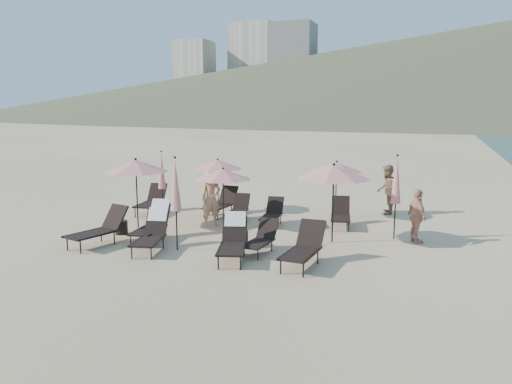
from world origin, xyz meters
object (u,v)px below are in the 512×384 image
(umbrella_open_4, at_px, (337,167))
(beachgoer_c, at_px, (417,216))
(lounger_0, at_px, (99,228))
(umbrella_closed_1, at_px, (396,180))
(beachgoer_a, at_px, (211,199))
(beachgoer_b, at_px, (387,190))
(lounger_8, at_px, (238,209))
(lounger_10, at_px, (341,214))
(umbrella_closed_0, at_px, (176,185))
(lounger_7, at_px, (222,203))
(lounger_3, at_px, (261,239))
(umbrella_closed_2, at_px, (162,171))
(lounger_5, at_px, (304,247))
(lounger_2, at_px, (152,232))
(umbrella_open_0, at_px, (136,166))
(umbrella_open_3, at_px, (218,165))
(lounger_6, at_px, (152,200))
(side_table_1, at_px, (241,238))
(lounger_9, at_px, (272,213))
(umbrella_open_1, at_px, (223,174))
(lounger_1, at_px, (153,222))
(lounger_4, at_px, (233,239))
(umbrella_open_2, at_px, (334,172))
(side_table_0, at_px, (121,227))

(umbrella_open_4, relative_size, beachgoer_c, 1.29)
(lounger_0, relative_size, umbrella_closed_1, 0.77)
(beachgoer_a, height_order, beachgoer_b, beachgoer_b)
(lounger_8, distance_m, lounger_10, 3.59)
(umbrella_closed_0, bearing_deg, lounger_7, 99.35)
(lounger_3, distance_m, umbrella_closed_2, 6.04)
(lounger_5, bearing_deg, lounger_2, -174.73)
(lounger_8, bearing_deg, beachgoer_a, -123.09)
(lounger_2, xyz_separation_m, umbrella_closed_1, (6.19, 3.58, 1.27))
(umbrella_open_0, distance_m, umbrella_open_3, 3.65)
(lounger_10, height_order, beachgoer_b, beachgoer_b)
(lounger_6, bearing_deg, lounger_10, -6.66)
(lounger_0, bearing_deg, lounger_6, 117.08)
(lounger_3, relative_size, umbrella_open_4, 0.73)
(lounger_0, height_order, side_table_1, lounger_0)
(side_table_1, bearing_deg, umbrella_open_4, 70.33)
(lounger_0, height_order, umbrella_closed_2, umbrella_closed_2)
(umbrella_closed_0, bearing_deg, umbrella_open_4, 60.69)
(lounger_5, xyz_separation_m, lounger_6, (-7.06, 4.27, 0.00))
(lounger_3, distance_m, lounger_10, 4.10)
(lounger_2, height_order, side_table_1, lounger_2)
(lounger_5, bearing_deg, umbrella_open_3, 135.65)
(lounger_2, height_order, lounger_9, lounger_2)
(lounger_3, height_order, umbrella_open_1, umbrella_open_1)
(lounger_1, height_order, umbrella_open_1, umbrella_open_1)
(lounger_2, xyz_separation_m, umbrella_closed_0, (0.65, 0.24, 1.31))
(lounger_3, distance_m, beachgoer_c, 4.68)
(umbrella_open_4, distance_m, umbrella_closed_0, 6.66)
(umbrella_open_0, bearing_deg, beachgoer_b, 34.30)
(lounger_4, bearing_deg, beachgoer_a, 106.66)
(lounger_9, bearing_deg, side_table_1, -95.21)
(umbrella_open_2, xyz_separation_m, umbrella_open_4, (-0.61, 3.49, -0.25))
(umbrella_open_2, distance_m, umbrella_open_3, 5.88)
(umbrella_closed_2, bearing_deg, umbrella_open_1, -18.12)
(lounger_2, distance_m, lounger_7, 4.96)
(lounger_6, distance_m, umbrella_closed_2, 1.42)
(umbrella_closed_2, relative_size, beachgoer_c, 1.50)
(lounger_2, bearing_deg, umbrella_closed_1, 16.25)
(lounger_1, xyz_separation_m, umbrella_closed_1, (6.78, 2.60, 1.25))
(lounger_6, distance_m, beachgoer_c, 9.64)
(lounger_0, bearing_deg, lounger_8, 74.69)
(lounger_0, bearing_deg, lounger_5, 15.49)
(lounger_0, relative_size, umbrella_closed_2, 0.82)
(lounger_2, xyz_separation_m, umbrella_open_2, (4.52, 2.56, 1.56))
(umbrella_open_1, relative_size, umbrella_open_4, 0.98)
(umbrella_closed_0, distance_m, umbrella_closed_2, 4.64)
(side_table_0, bearing_deg, lounger_8, 49.47)
(umbrella_open_2, relative_size, umbrella_closed_1, 0.91)
(lounger_0, height_order, lounger_8, lounger_0)
(umbrella_closed_2, bearing_deg, lounger_2, -62.84)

